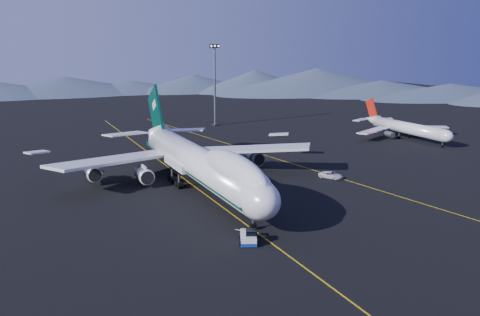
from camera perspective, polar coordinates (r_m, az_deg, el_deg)
name	(u,v)px	position (r m, az deg, el deg)	size (l,w,h in m)	color
ground	(198,189)	(110.10, -4.45, -3.36)	(500.00, 500.00, 0.00)	black
taxiway_line_main	(198,189)	(110.10, -4.45, -3.35)	(0.25, 220.00, 0.01)	#C69D0B
taxiway_line_side	(301,166)	(131.16, 6.55, -0.89)	(0.25, 200.00, 0.01)	#C69D0B
boeing_747	(198,162)	(108.74, -4.51, -0.40)	(59.62, 72.43, 19.37)	silver
pushback_tug	(248,238)	(81.12, 0.89, -8.53)	(4.05, 5.38, 2.10)	silver
second_jet	(405,128)	(176.20, 17.20, 3.11)	(35.58, 40.19, 11.44)	silver
service_van	(331,175)	(120.18, 9.68, -1.81)	(2.49, 5.39, 1.50)	silver
floodlight_mast	(215,85)	(195.38, -2.71, 7.81)	(3.62, 2.71, 29.27)	black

